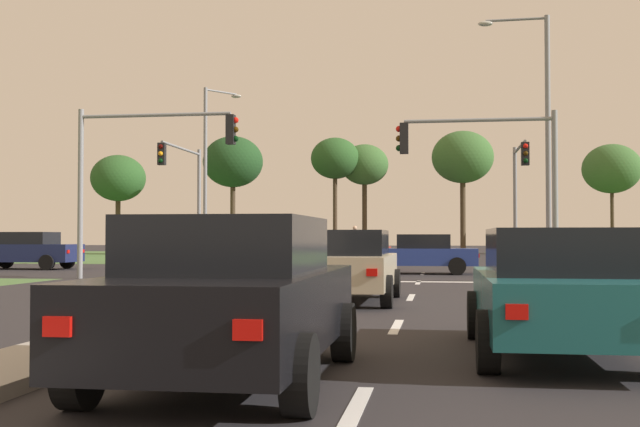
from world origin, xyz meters
The scene contains 39 objects.
ground_plane centered at (0.00, 30.00, 0.00)m, with size 200.00×200.00×0.00m, color #282628.
grass_verge_far_left centered at (-25.50, 54.50, 0.00)m, with size 35.00×35.00×0.01m, color #476B38.
median_island_near centered at (0.00, 11.00, 0.07)m, with size 1.20×22.00×0.14m, color gray.
median_island_far centered at (0.00, 55.00, 0.07)m, with size 1.20×36.00×0.14m, color gray.
lane_dash_near centered at (3.50, 4.57, 0.01)m, with size 0.14×2.00×0.01m, color silver.
lane_dash_second centered at (3.50, 10.57, 0.01)m, with size 0.14×2.00×0.01m, color silver.
lane_dash_third centered at (3.50, 16.57, 0.01)m, with size 0.14×2.00×0.01m, color silver.
lane_dash_fourth centered at (3.50, 22.57, 0.01)m, with size 0.14×2.00×0.01m, color silver.
lane_dash_fifth centered at (3.50, 28.57, 0.01)m, with size 0.14×2.00×0.01m, color silver.
edge_line_right centered at (6.85, 12.00, 0.01)m, with size 0.14×24.00×0.01m, color silver.
stop_bar_near centered at (3.80, 23.00, 0.01)m, with size 6.40×0.50×0.01m, color silver.
crosswalk_bar_near centered at (-6.40, 24.80, 0.01)m, with size 0.70×2.80×0.01m, color silver.
crosswalk_bar_second centered at (-5.25, 24.80, 0.01)m, with size 0.70×2.80×0.01m, color silver.
crosswalk_bar_third centered at (-4.10, 24.80, 0.01)m, with size 0.70×2.80×0.01m, color silver.
crosswalk_bar_fourth centered at (-2.95, 24.80, 0.01)m, with size 0.70×2.80×0.01m, color silver.
crosswalk_bar_fifth centered at (-1.80, 24.80, 0.01)m, with size 0.70×2.80×0.01m, color silver.
crosswalk_bar_sixth centered at (-0.65, 24.80, 0.01)m, with size 0.70×2.80×0.01m, color silver.
crosswalk_bar_seventh centered at (0.50, 24.80, 0.01)m, with size 0.70×2.80×0.01m, color silver.
car_teal_near centered at (5.51, 7.86, 0.75)m, with size 1.98×4.39×1.46m.
car_black_second centered at (2.23, 5.67, 0.79)m, with size 1.99×4.37×1.55m.
car_beige_third centered at (2.25, 15.12, 0.77)m, with size 2.00×4.48×1.51m.
car_navy_fourth centered at (-13.28, 30.38, 0.81)m, with size 4.51×2.06×1.58m.
car_grey_fifth centered at (-2.36, 39.63, 0.80)m, with size 2.09×4.32×1.57m.
car_maroon_sixth centered at (-2.38, 62.92, 0.76)m, with size 2.01×4.41×1.48m.
car_blue_seventh centered at (3.44, 28.49, 0.75)m, with size 4.25×1.98×1.47m.
car_red_eighth centered at (-0.13, 32.03, 0.77)m, with size 4.35×2.05×1.50m.
traffic_signal_near_right centered at (5.76, 23.40, 3.62)m, with size 4.89×0.32×5.21m.
traffic_signal_far_right centered at (7.60, 34.79, 3.84)m, with size 0.32×4.97×5.54m.
traffic_signal_far_left centered at (-7.60, 34.50, 3.98)m, with size 0.32×5.74×5.69m.
traffic_signal_near_left centered at (-5.60, 23.40, 3.91)m, with size 5.45×0.32×5.60m.
street_lamp_second centered at (7.94, 29.25, 5.42)m, with size 2.64×0.33×9.70m.
street_lamp_third centered at (-8.04, 39.67, 5.21)m, with size 1.62×1.93×9.31m.
pedestrian_at_median centered at (-0.23, 39.81, 1.24)m, with size 0.34×0.34×1.81m.
treeline_near centered at (-21.55, 60.00, 6.09)m, with size 4.39×4.39×7.99m.
treeline_second centered at (-11.84, 59.27, 7.20)m, with size 4.68×4.68×9.23m.
treeline_third centered at (-4.21, 62.36, 7.64)m, with size 3.90×3.90×9.36m.
treeline_fourth centered at (-1.97, 63.85, 7.22)m, with size 3.91×3.91×8.96m.
treeline_fifth centered at (5.95, 64.27, 7.79)m, with size 4.98×4.98×9.96m.
treeline_sixth centered at (17.61, 64.76, 6.77)m, with size 4.60×4.60×8.75m.
Camera 1 is at (4.17, -1.71, 1.36)m, focal length 45.28 mm.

